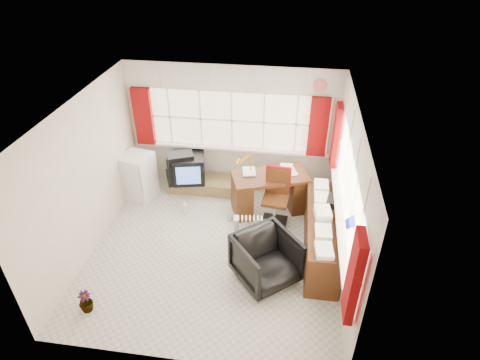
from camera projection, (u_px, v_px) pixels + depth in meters
The scene contains 20 objects.
ground at pixel (214, 250), 6.68m from camera, with size 4.00×4.00×0.00m, color beige.
room_walls at pixel (210, 175), 5.85m from camera, with size 4.00×4.00×4.00m.
window_back at pixel (232, 145), 7.76m from camera, with size 3.70×0.12×3.60m.
window_right at pixel (341, 216), 5.92m from camera, with size 0.12×3.70×3.60m.
curtains at pixel (278, 151), 6.53m from camera, with size 3.83×3.83×1.15m.
overhead_cabinets at pixel (284, 104), 6.13m from camera, with size 3.98×3.98×0.48m.
desk at pixel (269, 191), 7.37m from camera, with size 1.49×1.07×0.81m.
desk_lamp at pixel (251, 158), 7.12m from camera, with size 0.16×0.14×0.40m.
task_chair at pixel (277, 194), 7.04m from camera, with size 0.49×0.51×1.07m.
office_chair at pixel (266, 259), 5.96m from camera, with size 0.83×0.85×0.78m, color black.
radiator at pixel (250, 236), 6.60m from camera, with size 0.44×0.22×0.63m.
credenza at pixel (322, 234), 6.42m from camera, with size 0.50×2.00×0.85m.
file_tray at pixel (335, 201), 6.48m from camera, with size 0.26×0.33×0.11m, color black.
tv_bench at pixel (204, 184), 8.09m from camera, with size 1.40×0.50×0.25m, color #9E854F.
crt_tv at pixel (189, 168), 7.85m from camera, with size 0.71×0.67×0.55m.
hifi_stack at pixel (181, 168), 7.82m from camera, with size 0.69×0.57×0.62m.
mini_fridge at pixel (138, 176), 7.74m from camera, with size 0.64×0.65×0.91m.
spray_bottle_a at pixel (185, 207), 7.45m from camera, with size 0.10×0.10×0.27m, color silver.
spray_bottle_b at pixel (230, 217), 7.29m from camera, with size 0.08×0.08×0.17m, color #85C6B6.
flower_vase at pixel (86, 301), 5.57m from camera, with size 0.20×0.20×0.35m, color black.
Camera 1 is at (1.12, -4.81, 4.66)m, focal length 30.00 mm.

